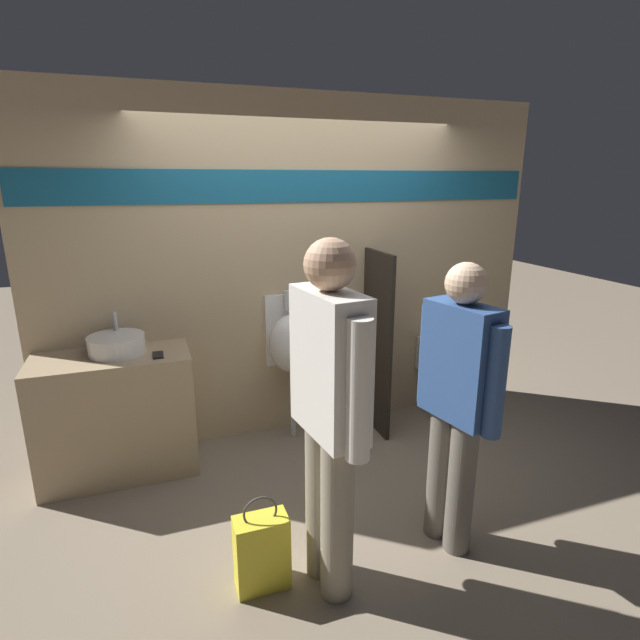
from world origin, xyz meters
TOP-DOWN VIEW (x-y plane):
  - ground_plane at (0.00, 0.00)m, footprint 16.00×16.00m
  - display_wall at (0.00, 0.60)m, footprint 4.12×0.07m
  - sink_counter at (-1.48, 0.32)m, footprint 1.05×0.51m
  - sink_basin at (-1.43, 0.37)m, footprint 0.38×0.38m
  - cell_phone at (-1.17, 0.21)m, footprint 0.07×0.14m
  - divider_near_counter at (0.55, 0.32)m, footprint 0.03×0.50m
  - urinal_near_counter at (-0.15, 0.41)m, footprint 0.37×0.33m
  - toilet at (1.25, 0.26)m, footprint 0.40×0.57m
  - person_in_vest at (0.34, -1.10)m, footprint 0.27×0.57m
  - person_with_lanyard at (-0.42, -1.16)m, footprint 0.26×0.63m
  - shopping_bag at (-0.76, -1.08)m, footprint 0.28×0.15m

SIDE VIEW (x-z plane):
  - ground_plane at x=0.00m, z-range 0.00..0.00m
  - shopping_bag at x=-0.76m, z-range -0.06..0.48m
  - toilet at x=1.25m, z-range -0.13..0.71m
  - sink_counter at x=-1.48m, z-range 0.00..0.89m
  - divider_near_counter at x=0.55m, z-range 0.00..1.52m
  - urinal_near_counter at x=-0.15m, z-range 0.20..1.41m
  - cell_phone at x=-1.17m, z-range 0.89..0.90m
  - person_in_vest at x=0.34m, z-range 0.09..1.75m
  - sink_basin at x=-1.43m, z-range 0.82..1.09m
  - person_with_lanyard at x=-0.42m, z-range 0.09..1.91m
  - display_wall at x=0.00m, z-range 0.01..2.71m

